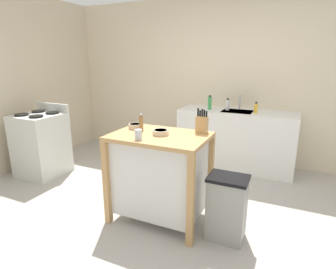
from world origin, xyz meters
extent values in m
plane|color=#ADA8A0|center=(0.00, 0.00, 0.00)|extent=(6.55, 6.55, 0.00)
cube|color=beige|center=(0.00, 2.13, 1.30)|extent=(5.55, 0.10, 2.60)
cube|color=beige|center=(-2.77, 0.77, 1.30)|extent=(0.10, 2.73, 2.60)
cube|color=tan|center=(-0.13, -0.01, 0.91)|extent=(0.96, 0.67, 0.04)
cube|color=silver|center=(-0.13, -0.01, 0.49)|extent=(0.86, 0.57, 0.79)
cube|color=tan|center=(-0.58, -0.32, 0.44)|extent=(0.06, 0.06, 0.89)
cube|color=tan|center=(0.32, -0.32, 0.44)|extent=(0.06, 0.06, 0.89)
cube|color=tan|center=(-0.58, 0.30, 0.44)|extent=(0.06, 0.06, 0.89)
cube|color=tan|center=(0.32, 0.30, 0.44)|extent=(0.06, 0.06, 0.89)
cube|color=tan|center=(0.23, 0.23, 1.01)|extent=(0.11, 0.09, 0.17)
cylinder|color=black|center=(0.18, 0.23, 1.14)|extent=(0.02, 0.02, 0.08)
cylinder|color=black|center=(0.21, 0.23, 1.13)|extent=(0.02, 0.02, 0.06)
cylinder|color=black|center=(0.23, 0.23, 1.14)|extent=(0.02, 0.02, 0.08)
cylinder|color=black|center=(0.25, 0.23, 1.13)|extent=(0.02, 0.02, 0.07)
cylinder|color=black|center=(0.27, 0.23, 1.13)|extent=(0.02, 0.02, 0.06)
cylinder|color=beige|center=(-0.48, 0.10, 0.95)|extent=(0.14, 0.14, 0.05)
cylinder|color=gray|center=(-0.48, 0.10, 0.98)|extent=(0.12, 0.12, 0.01)
cylinder|color=beige|center=(-0.12, -0.01, 0.95)|extent=(0.16, 0.16, 0.05)
cylinder|color=gray|center=(-0.12, -0.01, 0.97)|extent=(0.13, 0.13, 0.01)
cylinder|color=silver|center=(-0.23, -0.25, 0.98)|extent=(0.07, 0.07, 0.10)
cylinder|color=olive|center=(-0.37, 0.04, 1.01)|extent=(0.04, 0.04, 0.16)
sphere|color=#99999E|center=(-0.37, 0.04, 1.10)|extent=(0.03, 0.03, 0.03)
cube|color=gray|center=(0.59, -0.07, 0.30)|extent=(0.34, 0.26, 0.60)
cube|color=black|center=(0.59, -0.07, 0.61)|extent=(0.36, 0.28, 0.03)
cube|color=silver|center=(0.29, 1.78, 0.45)|extent=(1.73, 0.60, 0.89)
cube|color=silver|center=(0.29, 1.76, 0.88)|extent=(0.44, 0.36, 0.03)
cylinder|color=#B7BCC1|center=(0.29, 1.92, 1.00)|extent=(0.02, 0.02, 0.22)
cylinder|color=yellow|center=(0.56, 1.71, 0.96)|extent=(0.05, 0.05, 0.14)
cylinder|color=black|center=(0.56, 1.71, 1.05)|extent=(0.03, 0.03, 0.02)
cylinder|color=green|center=(-0.13, 1.73, 0.99)|extent=(0.06, 0.06, 0.20)
cylinder|color=black|center=(-0.13, 1.73, 1.10)|extent=(0.03, 0.03, 0.02)
cylinder|color=white|center=(0.13, 1.78, 0.97)|extent=(0.06, 0.06, 0.16)
cylinder|color=black|center=(0.13, 1.78, 1.06)|extent=(0.03, 0.03, 0.02)
cube|color=silver|center=(-2.22, 0.33, 0.45)|extent=(0.60, 0.60, 0.89)
cube|color=silver|center=(-2.22, 0.61, 0.95)|extent=(0.60, 0.04, 0.12)
cylinder|color=black|center=(-2.36, 0.19, 0.90)|extent=(0.18, 0.18, 0.02)
cylinder|color=black|center=(-2.08, 0.19, 0.90)|extent=(0.18, 0.18, 0.02)
cylinder|color=black|center=(-2.36, 0.47, 0.90)|extent=(0.18, 0.18, 0.02)
cylinder|color=black|center=(-2.08, 0.47, 0.90)|extent=(0.18, 0.18, 0.02)
camera|label=1|loc=(1.05, -2.39, 1.66)|focal=29.60mm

